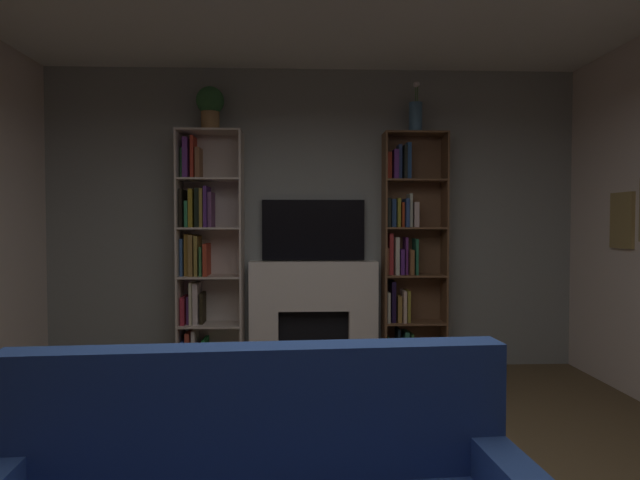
{
  "coord_description": "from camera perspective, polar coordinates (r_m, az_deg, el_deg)",
  "views": [
    {
      "loc": [
        -0.14,
        -2.51,
        1.42
      ],
      "look_at": [
        0.0,
        1.11,
        1.3
      ],
      "focal_mm": 30.52,
      "sensor_mm": 36.0,
      "label": 1
    }
  ],
  "objects": [
    {
      "name": "tv",
      "position": [
        5.26,
        -0.7,
        1.06
      ],
      "size": [
        0.99,
        0.06,
        0.58
      ],
      "primitive_type": "cube",
      "color": "black",
      "rests_on": "fireplace"
    },
    {
      "name": "fireplace",
      "position": [
        5.26,
        -0.68,
        -7.7
      ],
      "size": [
        1.33,
        0.5,
        1.04
      ],
      "color": "white",
      "rests_on": "ground_plane"
    },
    {
      "name": "vase_with_flowers",
      "position": [
        5.35,
        9.99,
        12.71
      ],
      "size": [
        0.13,
        0.13,
        0.48
      ],
      "color": "teal",
      "rests_on": "bookshelf_right"
    },
    {
      "name": "potted_plant",
      "position": [
        5.32,
        -11.45,
        13.68
      ],
      "size": [
        0.26,
        0.26,
        0.41
      ],
      "color": "#A97C4B",
      "rests_on": "bookshelf_left"
    },
    {
      "name": "wall_back_accent",
      "position": [
        5.32,
        -0.72,
        2.2
      ],
      "size": [
        5.23,
        0.06,
        2.89
      ],
      "primitive_type": "cube",
      "color": "gray",
      "rests_on": "ground_plane"
    },
    {
      "name": "bookshelf_right",
      "position": [
        5.3,
        9.09,
        -1.65
      ],
      "size": [
        0.6,
        0.27,
        2.27
      ],
      "color": "brown",
      "rests_on": "ground_plane"
    },
    {
      "name": "bookshelf_left",
      "position": [
        5.25,
        -12.14,
        -1.5
      ],
      "size": [
        0.6,
        0.34,
        2.27
      ],
      "color": "beige",
      "rests_on": "ground_plane"
    }
  ]
}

